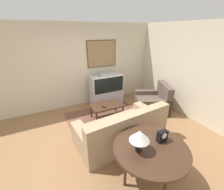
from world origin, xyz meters
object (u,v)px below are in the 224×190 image
object	(u,v)px
couch	(122,130)
mantel_clock	(162,136)
tv	(107,89)
coffee_table	(107,106)
armchair	(153,102)
console_table	(151,150)
table_lamp	(140,136)

from	to	relation	value
couch	mantel_clock	world-z (taller)	mantel_clock
tv	coffee_table	size ratio (longest dim) A/B	1.25
coffee_table	armchair	bearing A→B (deg)	-8.42
couch	console_table	xyz separation A→B (m)	(-0.08, -1.08, 0.36)
armchair	coffee_table	size ratio (longest dim) A/B	1.37
tv	console_table	bearing A→B (deg)	-101.27
table_lamp	couch	bearing A→B (deg)	73.56
coffee_table	console_table	bearing A→B (deg)	-95.30
tv	mantel_clock	bearing A→B (deg)	-96.73
couch	table_lamp	bearing A→B (deg)	68.48
couch	armchair	world-z (taller)	same
armchair	console_table	size ratio (longest dim) A/B	1.03
tv	table_lamp	bearing A→B (deg)	-105.37
couch	table_lamp	xyz separation A→B (m)	(-0.31, -1.04, 0.70)
tv	table_lamp	xyz separation A→B (m)	(-0.84, -3.05, 0.45)
armchair	couch	bearing A→B (deg)	-38.49
mantel_clock	table_lamp	bearing A→B (deg)	179.89
table_lamp	tv	bearing A→B (deg)	74.63
tv	couch	world-z (taller)	tv
coffee_table	console_table	xyz separation A→B (m)	(-0.20, -2.17, 0.26)
couch	armchair	bearing A→B (deg)	-158.09
couch	table_lamp	world-z (taller)	table_lamp
tv	console_table	size ratio (longest dim) A/B	0.94
tv	mantel_clock	size ratio (longest dim) A/B	5.69
coffee_table	table_lamp	world-z (taller)	table_lamp
couch	tv	bearing A→B (deg)	-109.89
armchair	mantel_clock	distance (m)	2.49
console_table	coffee_table	bearing A→B (deg)	84.70
couch	table_lamp	size ratio (longest dim) A/B	5.81
armchair	console_table	distance (m)	2.65
tv	couch	distance (m)	2.09
console_table	mantel_clock	bearing A→B (deg)	7.92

